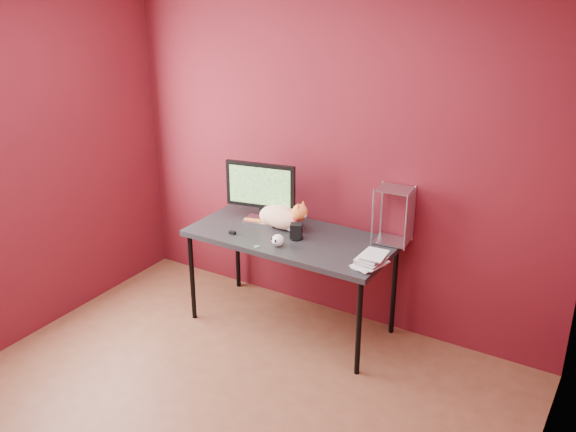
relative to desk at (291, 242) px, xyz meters
The scene contains 11 objects.
room 1.57m from the desk, 83.75° to the right, with size 3.52×3.52×2.61m.
desk is the anchor object (origin of this frame).
monitor 0.46m from the desk, 162.86° to the left, with size 0.53×0.22×0.47m.
cat 0.21m from the desk, 147.84° to the left, with size 0.54×0.25×0.25m.
skull_mug 0.23m from the desk, 85.50° to the right, with size 0.09×0.09×0.09m.
speaker 0.12m from the desk, 27.26° to the right, with size 0.10×0.10×0.11m.
book_stack 0.85m from the desk, 12.57° to the right, with size 0.21×0.24×1.00m.
wire_rack 0.77m from the desk, 21.82° to the left, with size 0.25×0.21×0.41m.
pocket_knife 0.19m from the desk, 98.63° to the right, with size 0.08×0.02×0.02m, color #A20C12.
black_gadget 0.43m from the desk, 151.77° to the right, with size 0.05×0.03×0.02m, color black.
washer 0.31m from the desk, 109.89° to the right, with size 0.04×0.04×0.00m, color #A2A1A6.
Camera 1 is at (2.02, -2.28, 2.64)m, focal length 40.00 mm.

